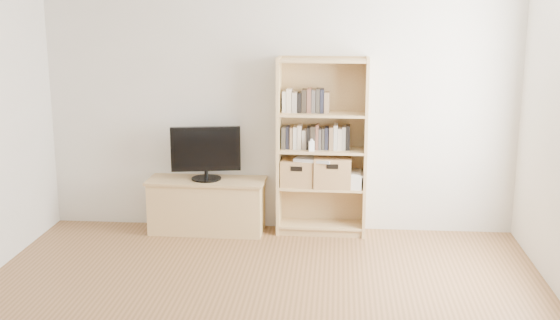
# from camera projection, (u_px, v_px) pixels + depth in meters

# --- Properties ---
(back_wall) EXTENTS (4.50, 0.02, 2.60)m
(back_wall) POSITION_uv_depth(u_px,v_px,m) (279.00, 96.00, 6.67)
(back_wall) COLOR silver
(back_wall) RESTS_ON floor
(tv_stand) EXTENTS (1.09, 0.43, 0.50)m
(tv_stand) POSITION_uv_depth(u_px,v_px,m) (207.00, 207.00, 6.77)
(tv_stand) COLOR tan
(tv_stand) RESTS_ON floor
(bookshelf) EXTENTS (0.85, 0.31, 1.69)m
(bookshelf) POSITION_uv_depth(u_px,v_px,m) (322.00, 147.00, 6.60)
(bookshelf) COLOR tan
(bookshelf) RESTS_ON floor
(television) EXTENTS (0.66, 0.17, 0.52)m
(television) POSITION_uv_depth(u_px,v_px,m) (206.00, 153.00, 6.65)
(television) COLOR black
(television) RESTS_ON tv_stand
(books_row_mid) EXTENTS (0.87, 0.19, 0.23)m
(books_row_mid) POSITION_uv_depth(u_px,v_px,m) (322.00, 137.00, 6.59)
(books_row_mid) COLOR #39352F
(books_row_mid) RESTS_ON bookshelf
(books_row_upper) EXTENTS (0.38, 0.15, 0.20)m
(books_row_upper) POSITION_uv_depth(u_px,v_px,m) (303.00, 102.00, 6.53)
(books_row_upper) COLOR #39352F
(books_row_upper) RESTS_ON bookshelf
(baby_monitor) EXTENTS (0.06, 0.04, 0.10)m
(baby_monitor) POSITION_uv_depth(u_px,v_px,m) (311.00, 146.00, 6.51)
(baby_monitor) COLOR white
(baby_monitor) RESTS_ON bookshelf
(basket_left) EXTENTS (0.32, 0.27, 0.25)m
(basket_left) POSITION_uv_depth(u_px,v_px,m) (298.00, 172.00, 6.67)
(basket_left) COLOR olive
(basket_left) RESTS_ON bookshelf
(basket_right) EXTENTS (0.35, 0.29, 0.29)m
(basket_right) POSITION_uv_depth(u_px,v_px,m) (332.00, 172.00, 6.63)
(basket_right) COLOR olive
(basket_right) RESTS_ON bookshelf
(laptop) EXTENTS (0.39, 0.31, 0.03)m
(laptop) POSITION_uv_depth(u_px,v_px,m) (315.00, 159.00, 6.61)
(laptop) COLOR silver
(laptop) RESTS_ON basket_left
(magazine_stack) EXTENTS (0.20, 0.28, 0.12)m
(magazine_stack) POSITION_uv_depth(u_px,v_px,m) (352.00, 180.00, 6.63)
(magazine_stack) COLOR beige
(magazine_stack) RESTS_ON bookshelf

